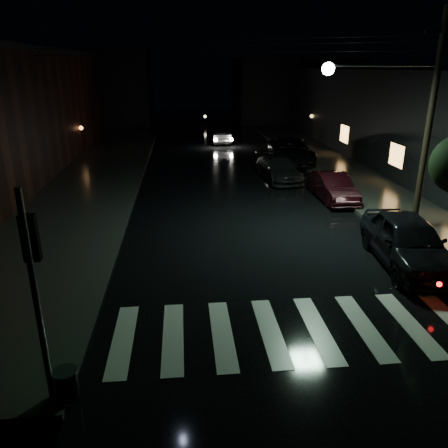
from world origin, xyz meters
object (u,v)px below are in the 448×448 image
object	(u,v)px
parked_car_d	(291,151)
parked_car_b	(333,187)
parked_car_a	(407,241)
parked_car_c	(278,168)
oncoming_car	(218,134)

from	to	relation	value
parked_car_d	parked_car_b	bearing A→B (deg)	-84.41
parked_car_a	parked_car_c	xyz separation A→B (m)	(-1.77, 11.62, -0.16)
parked_car_c	parked_car_d	world-z (taller)	parked_car_d
parked_car_c	oncoming_car	distance (m)	13.34
parked_car_a	parked_car_c	world-z (taller)	parked_car_a
parked_car_b	parked_car_d	world-z (taller)	parked_car_d
parked_car_d	oncoming_car	size ratio (longest dim) A/B	1.39
oncoming_car	parked_car_b	bearing A→B (deg)	98.65
parked_car_a	oncoming_car	world-z (taller)	parked_car_a
parked_car_b	parked_car_c	bearing A→B (deg)	111.33
oncoming_car	parked_car_d	bearing A→B (deg)	110.41
parked_car_b	parked_car_c	size ratio (longest dim) A/B	0.88
parked_car_a	parked_car_b	bearing A→B (deg)	95.21
parked_car_b	parked_car_d	size ratio (longest dim) A/B	0.68
parked_car_c	parked_car_d	bearing A→B (deg)	62.78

